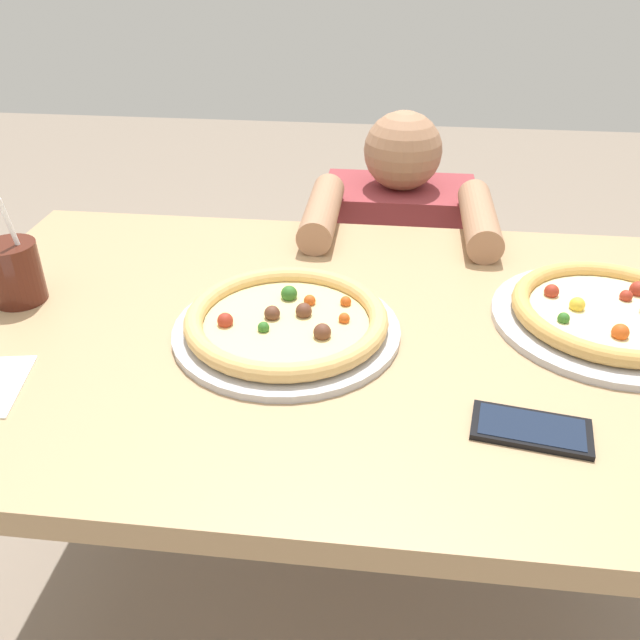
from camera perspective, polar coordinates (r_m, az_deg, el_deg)
The scene contains 7 objects.
ground_plane at distance 1.60m, azimuth 1.16°, elevation -24.19°, with size 8.00×8.00×0.00m, color gray.
dining_table at distance 1.13m, azimuth 1.51°, elevation -5.40°, with size 1.36×0.85×0.75m.
pizza_near at distance 1.05m, azimuth -2.87°, elevation -0.21°, with size 0.36×0.36×0.04m.
pizza_far at distance 1.17m, azimuth 23.50°, elevation 0.50°, with size 0.37×0.37×0.04m.
drink_cup_colored at distance 1.23m, azimuth -24.63°, elevation 3.73°, with size 0.09×0.09×0.18m.
cell_phone at distance 0.90m, azimuth 17.61°, elevation -8.87°, with size 0.16×0.10×0.01m.
diner_seated at distance 1.75m, azimuth 6.22°, elevation 0.99°, with size 0.39×0.51×0.94m.
Camera 1 is at (0.07, -0.90, 1.32)m, focal length 37.43 mm.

